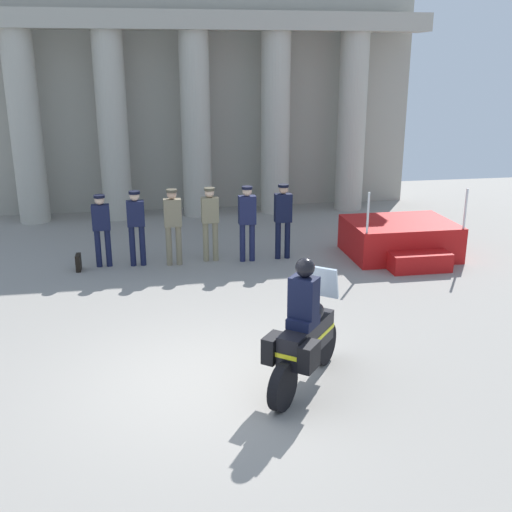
{
  "coord_description": "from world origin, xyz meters",
  "views": [
    {
      "loc": [
        -0.55,
        -7.76,
        4.34
      ],
      "look_at": [
        1.27,
        2.54,
        1.01
      ],
      "focal_mm": 42.8,
      "sensor_mm": 36.0,
      "label": 1
    }
  ],
  "objects_px": {
    "officer_in_row_5": "(283,215)",
    "officer_in_row_2": "(173,221)",
    "reviewing_stand": "(401,240)",
    "officer_in_row_1": "(136,222)",
    "motorcycle_with_rider": "(304,335)",
    "briefcase_on_ground": "(78,262)",
    "officer_in_row_4": "(247,218)",
    "officer_in_row_0": "(101,225)",
    "officer_in_row_3": "(210,218)"
  },
  "relations": [
    {
      "from": "officer_in_row_3",
      "to": "officer_in_row_0",
      "type": "bearing_deg",
      "value": -1.72
    },
    {
      "from": "officer_in_row_2",
      "to": "officer_in_row_5",
      "type": "distance_m",
      "value": 2.49
    },
    {
      "from": "officer_in_row_0",
      "to": "officer_in_row_5",
      "type": "height_order",
      "value": "officer_in_row_5"
    },
    {
      "from": "officer_in_row_4",
      "to": "motorcycle_with_rider",
      "type": "bearing_deg",
      "value": 86.92
    },
    {
      "from": "officer_in_row_5",
      "to": "officer_in_row_0",
      "type": "bearing_deg",
      "value": -3.26
    },
    {
      "from": "reviewing_stand",
      "to": "briefcase_on_ground",
      "type": "distance_m",
      "value": 7.31
    },
    {
      "from": "officer_in_row_0",
      "to": "officer_in_row_4",
      "type": "relative_size",
      "value": 0.93
    },
    {
      "from": "reviewing_stand",
      "to": "officer_in_row_3",
      "type": "xyz_separation_m",
      "value": [
        -4.39,
        0.43,
        0.61
      ]
    },
    {
      "from": "reviewing_stand",
      "to": "officer_in_row_0",
      "type": "distance_m",
      "value": 6.81
    },
    {
      "from": "officer_in_row_2",
      "to": "motorcycle_with_rider",
      "type": "relative_size",
      "value": 0.9
    },
    {
      "from": "officer_in_row_1",
      "to": "officer_in_row_4",
      "type": "bearing_deg",
      "value": 175.83
    },
    {
      "from": "officer_in_row_0",
      "to": "officer_in_row_3",
      "type": "bearing_deg",
      "value": 178.28
    },
    {
      "from": "officer_in_row_0",
      "to": "officer_in_row_1",
      "type": "distance_m",
      "value": 0.75
    },
    {
      "from": "officer_in_row_3",
      "to": "motorcycle_with_rider",
      "type": "xyz_separation_m",
      "value": [
        0.68,
        -5.9,
        -0.21
      ]
    },
    {
      "from": "officer_in_row_5",
      "to": "officer_in_row_2",
      "type": "bearing_deg",
      "value": -0.59
    },
    {
      "from": "officer_in_row_3",
      "to": "officer_in_row_5",
      "type": "height_order",
      "value": "officer_in_row_5"
    },
    {
      "from": "reviewing_stand",
      "to": "officer_in_row_3",
      "type": "height_order",
      "value": "reviewing_stand"
    },
    {
      "from": "officer_in_row_3",
      "to": "officer_in_row_5",
      "type": "distance_m",
      "value": 1.65
    },
    {
      "from": "officer_in_row_1",
      "to": "briefcase_on_ground",
      "type": "xyz_separation_m",
      "value": [
        -1.28,
        -0.12,
        -0.82
      ]
    },
    {
      "from": "officer_in_row_0",
      "to": "briefcase_on_ground",
      "type": "height_order",
      "value": "officer_in_row_0"
    },
    {
      "from": "reviewing_stand",
      "to": "officer_in_row_0",
      "type": "xyz_separation_m",
      "value": [
        -6.77,
        0.43,
        0.56
      ]
    },
    {
      "from": "officer_in_row_0",
      "to": "briefcase_on_ground",
      "type": "relative_size",
      "value": 4.49
    },
    {
      "from": "officer_in_row_0",
      "to": "officer_in_row_3",
      "type": "height_order",
      "value": "officer_in_row_3"
    },
    {
      "from": "officer_in_row_4",
      "to": "briefcase_on_ground",
      "type": "height_order",
      "value": "officer_in_row_4"
    },
    {
      "from": "officer_in_row_2",
      "to": "officer_in_row_3",
      "type": "height_order",
      "value": "officer_in_row_2"
    },
    {
      "from": "reviewing_stand",
      "to": "officer_in_row_2",
      "type": "bearing_deg",
      "value": 177.03
    },
    {
      "from": "briefcase_on_ground",
      "to": "officer_in_row_5",
      "type": "bearing_deg",
      "value": 0.94
    },
    {
      "from": "officer_in_row_3",
      "to": "briefcase_on_ground",
      "type": "xyz_separation_m",
      "value": [
        -2.91,
        -0.18,
        -0.82
      ]
    },
    {
      "from": "briefcase_on_ground",
      "to": "motorcycle_with_rider",
      "type": "bearing_deg",
      "value": -57.86
    },
    {
      "from": "motorcycle_with_rider",
      "to": "officer_in_row_0",
      "type": "bearing_deg",
      "value": 65.89
    },
    {
      "from": "officer_in_row_4",
      "to": "motorcycle_with_rider",
      "type": "distance_m",
      "value": 5.74
    },
    {
      "from": "officer_in_row_0",
      "to": "reviewing_stand",
      "type": "bearing_deg",
      "value": 174.69
    },
    {
      "from": "officer_in_row_0",
      "to": "officer_in_row_4",
      "type": "bearing_deg",
      "value": 175.28
    },
    {
      "from": "officer_in_row_3",
      "to": "motorcycle_with_rider",
      "type": "bearing_deg",
      "value": 94.87
    },
    {
      "from": "officer_in_row_5",
      "to": "officer_in_row_1",
      "type": "bearing_deg",
      "value": -2.51
    },
    {
      "from": "officer_in_row_0",
      "to": "officer_in_row_3",
      "type": "distance_m",
      "value": 2.38
    },
    {
      "from": "reviewing_stand",
      "to": "officer_in_row_4",
      "type": "xyz_separation_m",
      "value": [
        -3.58,
        0.26,
        0.62
      ]
    },
    {
      "from": "motorcycle_with_rider",
      "to": "briefcase_on_ground",
      "type": "bearing_deg",
      "value": 70.64
    },
    {
      "from": "officer_in_row_1",
      "to": "motorcycle_with_rider",
      "type": "relative_size",
      "value": 0.89
    },
    {
      "from": "officer_in_row_1",
      "to": "officer_in_row_2",
      "type": "bearing_deg",
      "value": 171.52
    },
    {
      "from": "officer_in_row_1",
      "to": "officer_in_row_4",
      "type": "xyz_separation_m",
      "value": [
        2.45,
        -0.11,
        0.02
      ]
    },
    {
      "from": "officer_in_row_1",
      "to": "officer_in_row_3",
      "type": "xyz_separation_m",
      "value": [
        1.63,
        0.06,
        0.0
      ]
    },
    {
      "from": "motorcycle_with_rider",
      "to": "officer_in_row_2",
      "type": "bearing_deg",
      "value": 53.27
    },
    {
      "from": "officer_in_row_2",
      "to": "officer_in_row_5",
      "type": "height_order",
      "value": "officer_in_row_5"
    },
    {
      "from": "officer_in_row_1",
      "to": "officer_in_row_5",
      "type": "height_order",
      "value": "officer_in_row_5"
    },
    {
      "from": "reviewing_stand",
      "to": "officer_in_row_1",
      "type": "bearing_deg",
      "value": 176.52
    },
    {
      "from": "motorcycle_with_rider",
      "to": "reviewing_stand",
      "type": "bearing_deg",
      "value": 4.32
    },
    {
      "from": "officer_in_row_4",
      "to": "motorcycle_with_rider",
      "type": "relative_size",
      "value": 0.91
    },
    {
      "from": "motorcycle_with_rider",
      "to": "officer_in_row_5",
      "type": "bearing_deg",
      "value": 28.95
    },
    {
      "from": "officer_in_row_4",
      "to": "briefcase_on_ground",
      "type": "xyz_separation_m",
      "value": [
        -3.73,
        -0.02,
        -0.84
      ]
    }
  ]
}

